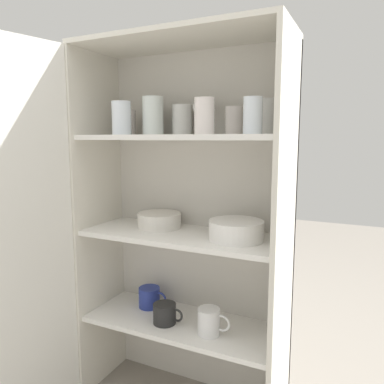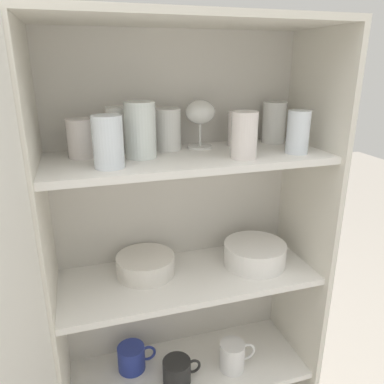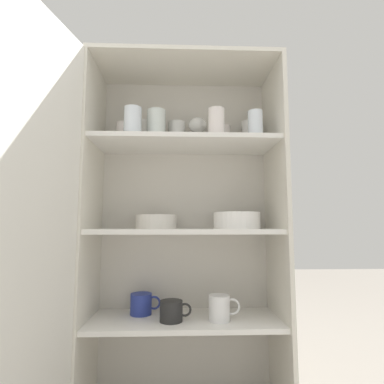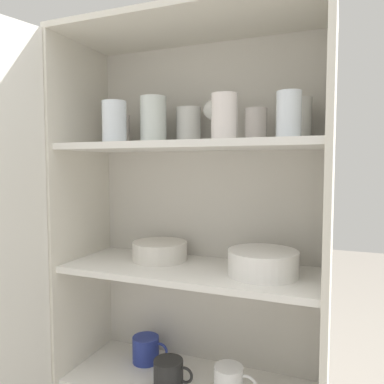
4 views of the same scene
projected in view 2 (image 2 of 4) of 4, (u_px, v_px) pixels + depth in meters
name	position (u px, v px, depth m)	size (l,w,h in m)	color
cupboard_back_panel	(176.00, 252.00, 1.32)	(0.82, 0.02, 1.45)	silver
cupboard_side_left	(54.00, 298.00, 1.06)	(0.02, 0.33, 1.45)	silver
cupboard_side_right	(301.00, 257.00, 1.29)	(0.02, 0.33, 1.45)	silver
cupboard_top_panel	(188.00, 19.00, 0.93)	(0.82, 0.33, 0.02)	silver
shelf_board_lower	(189.00, 370.00, 1.30)	(0.79, 0.30, 0.02)	white
shelf_board_middle	(189.00, 277.00, 1.18)	(0.79, 0.30, 0.02)	white
shelf_board_upper	(189.00, 158.00, 1.05)	(0.79, 0.30, 0.02)	white
tumbler_glass_0	(167.00, 129.00, 1.10)	(0.08, 0.08, 0.12)	white
tumbler_glass_1	(274.00, 123.00, 1.19)	(0.07, 0.07, 0.13)	white
tumbler_glass_2	(80.00, 138.00, 1.01)	(0.07, 0.07, 0.10)	silver
tumbler_glass_3	(238.00, 129.00, 1.15)	(0.07, 0.07, 0.10)	silver
tumbler_glass_4	(140.00, 130.00, 1.00)	(0.08, 0.08, 0.15)	white
tumbler_glass_5	(244.00, 135.00, 1.00)	(0.07, 0.07, 0.12)	silver
tumbler_glass_6	(298.00, 132.00, 1.05)	(0.06, 0.06, 0.12)	white
tumbler_glass_7	(108.00, 142.00, 0.90)	(0.07, 0.07, 0.13)	white
tumbler_glass_8	(117.00, 130.00, 1.06)	(0.06, 0.06, 0.13)	white
wine_glass_0	(200.00, 114.00, 1.10)	(0.09, 0.09, 0.14)	white
plate_stack_white	(255.00, 254.00, 1.23)	(0.20, 0.20, 0.07)	white
mixing_bowl_large	(146.00, 264.00, 1.17)	(0.18, 0.18, 0.06)	silver
coffee_mug_primary	(233.00, 356.00, 1.28)	(0.13, 0.09, 0.10)	white
coffee_mug_extra_1	(132.00, 358.00, 1.28)	(0.13, 0.09, 0.09)	#283893
coffee_mug_extra_2	(177.00, 371.00, 1.23)	(0.13, 0.09, 0.08)	black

